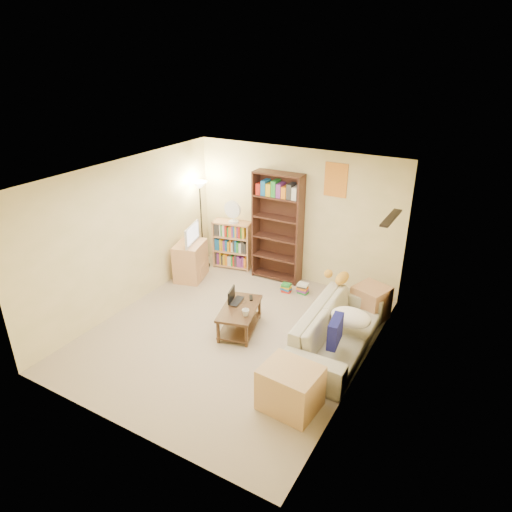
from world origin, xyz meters
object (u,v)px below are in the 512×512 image
object	(u,v)px
mug	(246,313)
desk_fan	(233,212)
coffee_table	(240,315)
end_cabinet	(290,388)
side_table	(371,303)
television	(189,234)
short_bookshelf	(232,245)
sofa	(338,330)
laptop	(240,302)
tv_stand	(191,261)
tall_bookshelf	(277,225)
floor_lamp	(200,200)
tabby_cat	(340,277)

from	to	relation	value
mug	desk_fan	distance (m)	2.59
coffee_table	end_cabinet	world-z (taller)	end_cabinet
coffee_table	side_table	xyz separation A→B (m)	(1.66, 1.37, 0.02)
television	short_bookshelf	world-z (taller)	television
sofa	side_table	world-z (taller)	sofa
laptop	tv_stand	bearing A→B (deg)	51.46
sofa	desk_fan	world-z (taller)	desk_fan
tv_stand	tall_bookshelf	bearing A→B (deg)	13.92
side_table	television	bearing A→B (deg)	-175.12
mug	floor_lamp	xyz separation A→B (m)	(-2.06, 1.77, 0.94)
side_table	short_bookshelf	bearing A→B (deg)	170.10
mug	desk_fan	xyz separation A→B (m)	(-1.48, 2.00, 0.74)
tabby_cat	mug	size ratio (longest dim) A/B	3.24
mug	end_cabinet	bearing A→B (deg)	-38.67
laptop	side_table	world-z (taller)	side_table
tall_bookshelf	end_cabinet	world-z (taller)	tall_bookshelf
coffee_table	tall_bookshelf	distance (m)	2.09
tv_stand	short_bookshelf	world-z (taller)	short_bookshelf
sofa	end_cabinet	distance (m)	1.43
floor_lamp	end_cabinet	size ratio (longest dim) A/B	2.57
laptop	mug	bearing A→B (deg)	-144.86
tall_bookshelf	floor_lamp	distance (m)	1.59
tabby_cat	desk_fan	distance (m)	2.60
laptop	tall_bookshelf	world-z (taller)	tall_bookshelf
sofa	tabby_cat	size ratio (longest dim) A/B	4.41
television	short_bookshelf	bearing A→B (deg)	-43.79
tv_stand	desk_fan	size ratio (longest dim) A/B	1.59
short_bookshelf	desk_fan	world-z (taller)	desk_fan
coffee_table	floor_lamp	bearing A→B (deg)	123.44
side_table	floor_lamp	bearing A→B (deg)	175.99
tv_stand	end_cabinet	xyz separation A→B (m)	(3.18, -2.21, -0.07)
laptop	tall_bookshelf	distance (m)	1.90
tabby_cat	television	size ratio (longest dim) A/B	0.78
tv_stand	television	world-z (taller)	television
laptop	mug	distance (m)	0.40
laptop	coffee_table	bearing A→B (deg)	-159.24
tv_stand	short_bookshelf	distance (m)	0.93
television	side_table	bearing A→B (deg)	-100.84
sofa	coffee_table	distance (m)	1.52
tall_bookshelf	side_table	world-z (taller)	tall_bookshelf
sofa	tabby_cat	xyz separation A→B (m)	(-0.31, 0.84, 0.41)
coffee_table	floor_lamp	size ratio (longest dim) A/B	0.58
tall_bookshelf	floor_lamp	xyz separation A→B (m)	(-1.53, -0.27, 0.31)
sofa	floor_lamp	distance (m)	3.76
desk_fan	floor_lamp	size ratio (longest dim) A/B	0.26
sofa	short_bookshelf	bearing A→B (deg)	58.84
coffee_table	tall_bookshelf	xyz separation A→B (m)	(-0.33, 1.89, 0.83)
sofa	short_bookshelf	world-z (taller)	short_bookshelf
desk_fan	tall_bookshelf	bearing A→B (deg)	2.81
tabby_cat	tv_stand	world-z (taller)	tabby_cat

